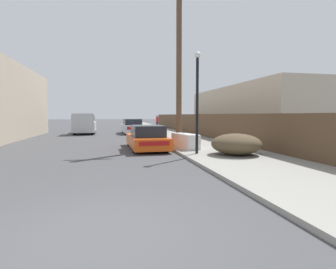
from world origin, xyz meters
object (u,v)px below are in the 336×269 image
at_px(parked_sports_car_red, 147,138).
at_px(pedestrian, 157,122).
at_px(car_parked_mid, 132,127).
at_px(street_lamp, 197,94).
at_px(utility_pole, 179,61).
at_px(brush_pile, 236,144).
at_px(pickup_truck, 85,124).
at_px(discarded_fridge, 185,141).

distance_m(parked_sports_car_red, pedestrian, 18.12).
bearing_deg(car_parked_mid, street_lamp, -85.46).
height_order(car_parked_mid, utility_pole, utility_pole).
height_order(utility_pole, pedestrian, utility_pole).
height_order(street_lamp, pedestrian, street_lamp).
relative_size(car_parked_mid, utility_pole, 0.51).
bearing_deg(street_lamp, brush_pile, -23.10).
bearing_deg(brush_pile, utility_pole, 108.23).
distance_m(brush_pile, pedestrian, 21.26).
relative_size(pickup_truck, street_lamp, 1.27).
height_order(discarded_fridge, pickup_truck, pickup_truck).
height_order(street_lamp, brush_pile, street_lamp).
relative_size(parked_sports_car_red, pedestrian, 2.81).
relative_size(car_parked_mid, pedestrian, 2.82).
bearing_deg(discarded_fridge, utility_pole, 73.47).
xyz_separation_m(brush_pile, pedestrian, (0.37, 21.25, 0.39)).
xyz_separation_m(discarded_fridge, brush_pile, (1.49, -2.44, 0.08)).
bearing_deg(pedestrian, parked_sports_car_red, -101.58).
bearing_deg(utility_pole, brush_pile, -71.77).
relative_size(parked_sports_car_red, brush_pile, 2.20).
relative_size(discarded_fridge, brush_pile, 0.91).
distance_m(street_lamp, brush_pile, 2.63).
bearing_deg(parked_sports_car_red, car_parked_mid, 87.98).
bearing_deg(brush_pile, pickup_truck, 115.53).
xyz_separation_m(car_parked_mid, street_lamp, (1.61, -14.46, 1.97)).
height_order(parked_sports_car_red, street_lamp, street_lamp).
bearing_deg(pickup_truck, parked_sports_car_red, 107.54).
height_order(car_parked_mid, pedestrian, pedestrian).
bearing_deg(pickup_truck, utility_pole, 116.36).
xyz_separation_m(discarded_fridge, utility_pole, (0.11, 1.73, 4.25)).
relative_size(discarded_fridge, car_parked_mid, 0.41).
height_order(car_parked_mid, brush_pile, car_parked_mid).
height_order(utility_pole, brush_pile, utility_pole).
bearing_deg(pedestrian, car_parked_mid, -119.51).
bearing_deg(discarded_fridge, car_parked_mid, 84.51).
bearing_deg(utility_pole, parked_sports_car_red, -160.53).
bearing_deg(discarded_fridge, pedestrian, 71.55).
relative_size(parked_sports_car_red, car_parked_mid, 1.00).
relative_size(street_lamp, brush_pile, 2.06).
relative_size(car_parked_mid, brush_pile, 2.21).
xyz_separation_m(discarded_fridge, pedestrian, (1.86, 18.81, 0.46)).
bearing_deg(pedestrian, brush_pile, -91.01).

